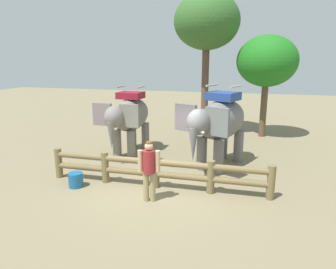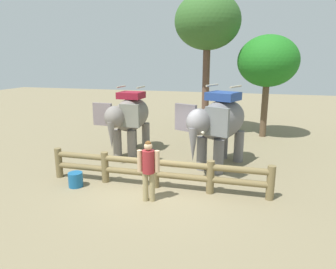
{
  "view_description": "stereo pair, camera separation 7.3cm",
  "coord_description": "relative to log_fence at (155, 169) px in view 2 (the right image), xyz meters",
  "views": [
    {
      "loc": [
        2.8,
        -8.68,
        4.06
      ],
      "look_at": [
        0.0,
        1.76,
        1.4
      ],
      "focal_mm": 32.9,
      "sensor_mm": 36.0,
      "label": 1
    },
    {
      "loc": [
        2.87,
        -8.66,
        4.06
      ],
      "look_at": [
        0.0,
        1.76,
        1.4
      ],
      "focal_mm": 32.9,
      "sensor_mm": 36.0,
      "label": 2
    }
  ],
  "objects": [
    {
      "name": "tree_back_center",
      "position": [
        3.51,
        8.01,
        3.32
      ],
      "size": [
        3.08,
        3.08,
        5.26
      ],
      "color": "brown",
      "rests_on": "ground"
    },
    {
      "name": "tourist_woman_in_black",
      "position": [
        0.12,
        -0.99,
        0.45
      ],
      "size": [
        0.64,
        0.41,
        1.83
      ],
      "color": "#9C8B5E",
      "rests_on": "ground"
    },
    {
      "name": "elephant_center",
      "position": [
        1.72,
        2.49,
        1.15
      ],
      "size": [
        2.7,
        3.72,
        3.13
      ],
      "color": "slate",
      "rests_on": "ground"
    },
    {
      "name": "log_fence",
      "position": [
        0.0,
        0.0,
        0.0
      ],
      "size": [
        7.32,
        0.32,
        1.05
      ],
      "color": "brown",
      "rests_on": "ground"
    },
    {
      "name": "elephant_near_left",
      "position": [
        -2.18,
        3.21,
        1.04
      ],
      "size": [
        1.95,
        3.42,
        2.94
      ],
      "color": "gray",
      "rests_on": "ground"
    },
    {
      "name": "feed_bucket",
      "position": [
        -2.53,
        -0.64,
        -0.37
      ],
      "size": [
        0.47,
        0.47,
        0.47
      ],
      "color": "#19598C",
      "rests_on": "ground"
    },
    {
      "name": "ground_plane",
      "position": [
        0.0,
        -0.22,
        -0.61
      ],
      "size": [
        60.0,
        60.0,
        0.0
      ],
      "primitive_type": "plane",
      "color": "#7D7153"
    },
    {
      "name": "tree_far_left",
      "position": [
        0.37,
        7.92,
        5.29
      ],
      "size": [
        3.44,
        3.44,
        7.42
      ],
      "color": "brown",
      "rests_on": "ground"
    }
  ]
}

